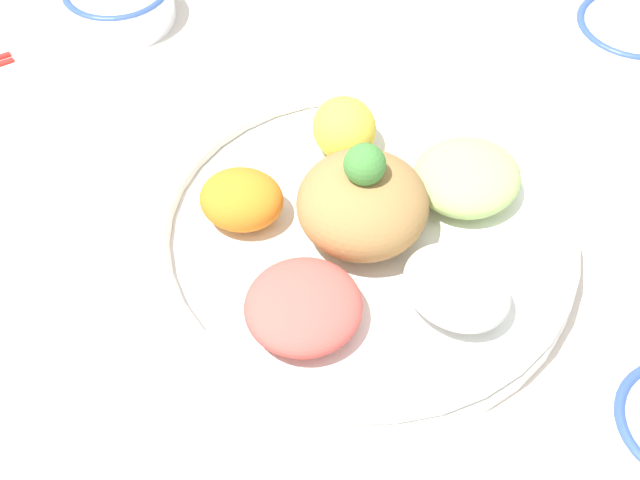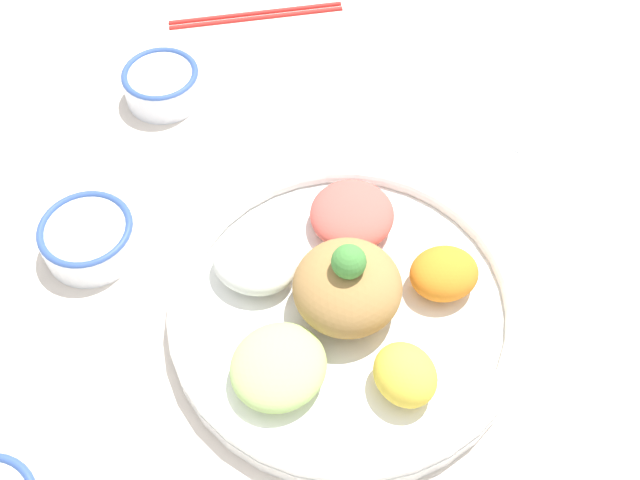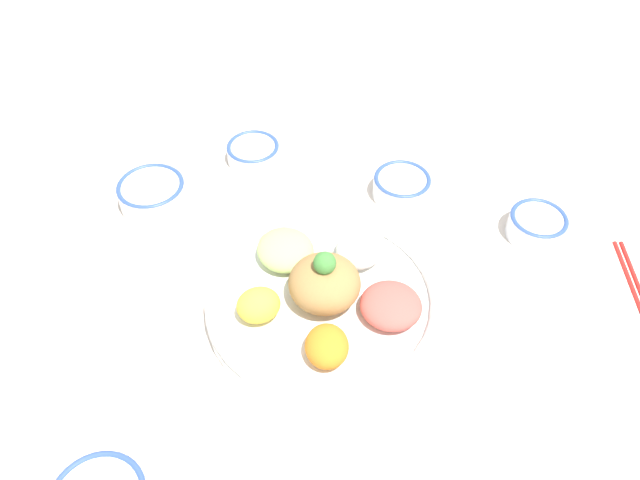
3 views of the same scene
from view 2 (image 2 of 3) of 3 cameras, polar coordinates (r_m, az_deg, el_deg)
The scene contains 6 objects.
ground_plane at distance 0.73m, azimuth -0.68°, elevation -4.87°, with size 2.40×2.40×0.00m, color silver.
salad_platter at distance 0.70m, azimuth 1.87°, elevation -4.74°, with size 0.34×0.34×0.11m.
rice_bowl_plain at distance 0.78m, azimuth -17.23°, elevation 0.22°, with size 0.10×0.10×0.04m.
sauce_bowl_far at distance 0.91m, azimuth -11.95°, elevation 11.59°, with size 0.09×0.09×0.04m.
chopsticks_pair_near at distance 1.02m, azimuth -4.89°, elevation 16.78°, with size 0.13×0.20×0.01m.
serving_spoon_main at distance 0.87m, azimuth 14.57°, elevation 6.75°, with size 0.08×0.14×0.01m.
Camera 2 is at (-0.28, 0.23, 0.63)m, focal length 42.00 mm.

